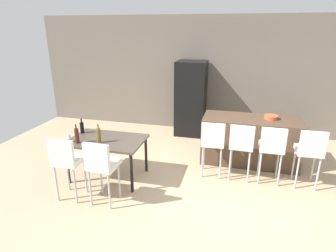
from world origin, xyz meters
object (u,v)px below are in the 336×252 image
(bar_chair_far, at_px, (310,149))
(dining_chair_near, at_px, (66,159))
(dining_table, at_px, (107,143))
(wine_bottle_left, at_px, (77,136))
(wine_glass_middle, at_px, (69,135))
(wine_bottle_end, at_px, (82,128))
(kitchen_island, at_px, (250,140))
(bar_chair_middle, at_px, (241,143))
(wine_bottle_near, at_px, (99,135))
(fruit_bowl, at_px, (271,117))
(potted_plant, at_px, (294,130))
(refrigerator, at_px, (191,99))
(bar_chair_left, at_px, (213,140))
(bar_chair_right, at_px, (272,146))
(dining_chair_far, at_px, (101,163))

(bar_chair_far, relative_size, dining_chair_near, 1.00)
(bar_chair_far, relative_size, dining_table, 0.81)
(wine_bottle_left, relative_size, wine_glass_middle, 1.91)
(wine_bottle_left, bearing_deg, wine_bottle_end, 110.85)
(dining_table, distance_m, wine_glass_middle, 0.66)
(wine_bottle_end, xyz_separation_m, wine_glass_middle, (0.01, -0.45, 0.02))
(kitchen_island, xyz_separation_m, bar_chair_middle, (-0.17, -0.78, 0.24))
(bar_chair_middle, height_order, wine_bottle_near, wine_bottle_near)
(bar_chair_far, distance_m, dining_table, 3.43)
(kitchen_island, xyz_separation_m, bar_chair_far, (0.92, -0.78, 0.24))
(kitchen_island, bearing_deg, dining_table, -152.35)
(fruit_bowl, height_order, potted_plant, fruit_bowl)
(bar_chair_middle, distance_m, wine_bottle_near, 2.46)
(bar_chair_middle, bearing_deg, refrigerator, 121.04)
(refrigerator, relative_size, potted_plant, 3.29)
(kitchen_island, height_order, wine_bottle_near, wine_bottle_near)
(bar_chair_left, xyz_separation_m, bar_chair_middle, (0.49, -0.00, 0.00))
(kitchen_island, relative_size, wine_bottle_near, 5.59)
(bar_chair_right, relative_size, wine_bottle_near, 3.15)
(dining_chair_far, height_order, potted_plant, dining_chair_far)
(wine_bottle_end, bearing_deg, potted_plant, 30.58)
(bar_chair_far, bearing_deg, refrigerator, 138.39)
(bar_chair_left, bearing_deg, potted_plant, 50.72)
(kitchen_island, height_order, dining_table, kitchen_island)
(dining_chair_near, distance_m, wine_glass_middle, 0.62)
(dining_table, distance_m, wine_bottle_end, 0.63)
(kitchen_island, distance_m, bar_chair_middle, 0.84)
(wine_bottle_near, distance_m, potted_plant, 4.54)
(wine_bottle_left, relative_size, refrigerator, 0.18)
(refrigerator, bearing_deg, potted_plant, -0.23)
(bar_chair_left, relative_size, fruit_bowl, 4.00)
(dining_table, bearing_deg, potted_plant, 36.51)
(bar_chair_far, height_order, potted_plant, bar_chair_far)
(dining_chair_near, bearing_deg, bar_chair_far, 19.50)
(dining_table, bearing_deg, fruit_bowl, 25.60)
(kitchen_island, relative_size, dining_chair_far, 1.78)
(dining_chair_near, distance_m, refrigerator, 3.65)
(dining_chair_far, distance_m, wine_bottle_left, 0.89)
(bar_chair_middle, xyz_separation_m, refrigerator, (-1.26, 2.09, 0.22))
(bar_chair_far, distance_m, wine_bottle_end, 3.99)
(wine_bottle_left, bearing_deg, bar_chair_middle, 16.13)
(wine_bottle_near, xyz_separation_m, wine_bottle_left, (-0.35, -0.11, 0.00))
(bar_chair_far, bearing_deg, potted_plant, 86.90)
(bar_chair_right, bearing_deg, dining_chair_near, -157.10)
(bar_chair_left, distance_m, bar_chair_far, 1.59)
(potted_plant, bearing_deg, wine_bottle_end, -149.42)
(dining_table, height_order, dining_chair_far, dining_chair_far)
(wine_glass_middle, bearing_deg, dining_table, 25.25)
(bar_chair_middle, distance_m, wine_bottle_left, 2.82)
(bar_chair_far, xyz_separation_m, wine_bottle_near, (-3.45, -0.68, 0.17))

